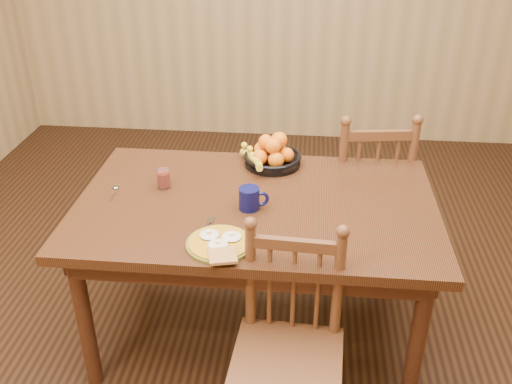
# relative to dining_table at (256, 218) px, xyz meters

# --- Properties ---
(room) EXTENTS (4.52, 5.02, 2.72)m
(room) POSITION_rel_dining_table_xyz_m (0.00, 0.00, 0.68)
(room) COLOR black
(room) RESTS_ON ground
(dining_table) EXTENTS (1.60, 1.00, 0.75)m
(dining_table) POSITION_rel_dining_table_xyz_m (0.00, 0.00, 0.00)
(dining_table) COLOR black
(dining_table) RESTS_ON ground
(chair_far) EXTENTS (0.49, 0.48, 0.96)m
(chair_far) POSITION_rel_dining_table_xyz_m (0.56, 0.64, -0.20)
(chair_far) COLOR #4B2816
(chair_far) RESTS_ON ground
(chair_near) EXTENTS (0.43, 0.42, 0.91)m
(chair_near) POSITION_rel_dining_table_xyz_m (0.18, -0.58, -0.22)
(chair_near) COLOR #4B2816
(chair_near) RESTS_ON ground
(breakfast_plate) EXTENTS (0.26, 0.30, 0.04)m
(breakfast_plate) POSITION_rel_dining_table_xyz_m (-0.11, -0.36, 0.10)
(breakfast_plate) COLOR #59601E
(breakfast_plate) RESTS_ON dining_table
(fork) EXTENTS (0.04, 0.18, 0.00)m
(fork) POSITION_rel_dining_table_xyz_m (-0.18, -0.23, 0.09)
(fork) COLOR silver
(fork) RESTS_ON dining_table
(spoon) EXTENTS (0.04, 0.16, 0.01)m
(spoon) POSITION_rel_dining_table_xyz_m (-0.66, 0.05, 0.09)
(spoon) COLOR silver
(spoon) RESTS_ON dining_table
(coffee_mug) EXTENTS (0.13, 0.09, 0.10)m
(coffee_mug) POSITION_rel_dining_table_xyz_m (-0.02, -0.06, 0.14)
(coffee_mug) COLOR #0A0C38
(coffee_mug) RESTS_ON dining_table
(juice_glass) EXTENTS (0.06, 0.06, 0.09)m
(juice_glass) POSITION_rel_dining_table_xyz_m (-0.44, 0.09, 0.13)
(juice_glass) COLOR silver
(juice_glass) RESTS_ON dining_table
(fruit_bowl) EXTENTS (0.32, 0.32, 0.17)m
(fruit_bowl) POSITION_rel_dining_table_xyz_m (0.04, 0.38, 0.14)
(fruit_bowl) COLOR black
(fruit_bowl) RESTS_ON dining_table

